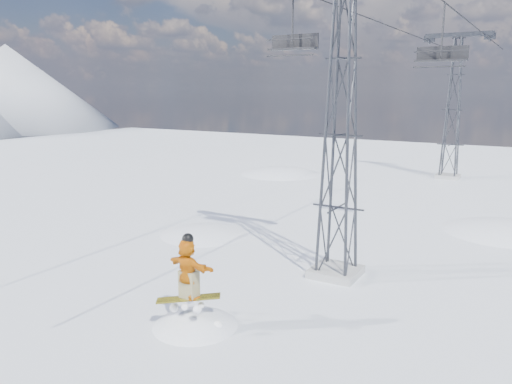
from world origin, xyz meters
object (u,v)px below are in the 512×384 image
at_px(lift_tower_far, 453,111).
at_px(lift_chair_near, 293,43).
at_px(lift_tower_near, 340,136).
at_px(snowboarder_jump, 196,373).

distance_m(lift_tower_far, lift_chair_near, 24.93).
relative_size(lift_tower_near, lift_chair_near, 4.66).
bearing_deg(lift_tower_far, lift_chair_near, -95.11).
bearing_deg(lift_tower_near, lift_tower_far, 90.00).
height_order(lift_tower_near, snowboarder_jump, lift_tower_near).
relative_size(lift_tower_near, lift_tower_far, 1.00).
bearing_deg(lift_chair_near, snowboarder_jump, -90.03).
xyz_separation_m(lift_tower_near, lift_chair_near, (-2.20, 0.41, 3.42)).
distance_m(lift_tower_near, lift_tower_far, 25.00).
distance_m(lift_tower_near, snowboarder_jump, 9.66).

